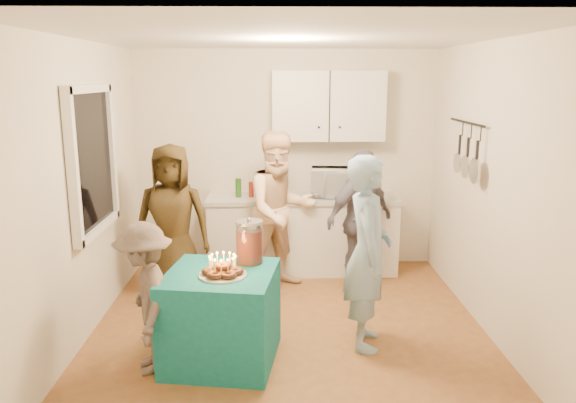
{
  "coord_description": "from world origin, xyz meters",
  "views": [
    {
      "loc": [
        -0.11,
        -4.73,
        2.28
      ],
      "look_at": [
        0.0,
        0.35,
        1.15
      ],
      "focal_mm": 35.0,
      "sensor_mm": 36.0,
      "label": 1
    }
  ],
  "objects_px": {
    "counter": "(302,236)",
    "microwave": "(337,182)",
    "party_table": "(222,317)",
    "punch_jar": "(249,243)",
    "man_birthday": "(368,253)",
    "woman_back_left": "(172,222)",
    "child_near_left": "(145,298)",
    "woman_back_right": "(360,220)",
    "woman_back_center": "(280,211)"
  },
  "relations": [
    {
      "from": "counter",
      "to": "microwave",
      "type": "relative_size",
      "value": 3.7
    },
    {
      "from": "punch_jar",
      "to": "child_near_left",
      "type": "relative_size",
      "value": 0.28
    },
    {
      "from": "man_birthday",
      "to": "woman_back_right",
      "type": "relative_size",
      "value": 1.08
    },
    {
      "from": "punch_jar",
      "to": "woman_back_left",
      "type": "height_order",
      "value": "woman_back_left"
    },
    {
      "from": "punch_jar",
      "to": "woman_back_center",
      "type": "xyz_separation_m",
      "value": [
        0.27,
        1.43,
        -0.07
      ]
    },
    {
      "from": "man_birthday",
      "to": "counter",
      "type": "bearing_deg",
      "value": 19.1
    },
    {
      "from": "woman_back_left",
      "to": "woman_back_center",
      "type": "bearing_deg",
      "value": 14.11
    },
    {
      "from": "man_birthday",
      "to": "punch_jar",
      "type": "bearing_deg",
      "value": 96.83
    },
    {
      "from": "counter",
      "to": "man_birthday",
      "type": "bearing_deg",
      "value": -76.5
    },
    {
      "from": "woman_back_left",
      "to": "child_near_left",
      "type": "relative_size",
      "value": 1.35
    },
    {
      "from": "party_table",
      "to": "man_birthday",
      "type": "bearing_deg",
      "value": 11.95
    },
    {
      "from": "microwave",
      "to": "woman_back_left",
      "type": "height_order",
      "value": "woman_back_left"
    },
    {
      "from": "microwave",
      "to": "child_near_left",
      "type": "height_order",
      "value": "microwave"
    },
    {
      "from": "party_table",
      "to": "woman_back_center",
      "type": "xyz_separation_m",
      "value": [
        0.49,
        1.67,
        0.48
      ]
    },
    {
      "from": "woman_back_center",
      "to": "counter",
      "type": "bearing_deg",
      "value": 38.3
    },
    {
      "from": "man_birthday",
      "to": "party_table",
      "type": "bearing_deg",
      "value": 107.56
    },
    {
      "from": "woman_back_left",
      "to": "child_near_left",
      "type": "distance_m",
      "value": 1.57
    },
    {
      "from": "woman_back_left",
      "to": "child_near_left",
      "type": "height_order",
      "value": "woman_back_left"
    },
    {
      "from": "microwave",
      "to": "woman_back_right",
      "type": "bearing_deg",
      "value": -65.95
    },
    {
      "from": "microwave",
      "to": "woman_back_left",
      "type": "bearing_deg",
      "value": -152.49
    },
    {
      "from": "counter",
      "to": "microwave",
      "type": "distance_m",
      "value": 0.76
    },
    {
      "from": "man_birthday",
      "to": "woman_back_left",
      "type": "relative_size",
      "value": 1.03
    },
    {
      "from": "counter",
      "to": "woman_back_right",
      "type": "bearing_deg",
      "value": -43.01
    },
    {
      "from": "punch_jar",
      "to": "man_birthday",
      "type": "bearing_deg",
      "value": 1.23
    },
    {
      "from": "counter",
      "to": "party_table",
      "type": "distance_m",
      "value": 2.31
    },
    {
      "from": "woman_back_right",
      "to": "child_near_left",
      "type": "height_order",
      "value": "woman_back_right"
    },
    {
      "from": "microwave",
      "to": "woman_back_right",
      "type": "height_order",
      "value": "woman_back_right"
    },
    {
      "from": "microwave",
      "to": "counter",
      "type": "bearing_deg",
      "value": -175.7
    },
    {
      "from": "party_table",
      "to": "punch_jar",
      "type": "relative_size",
      "value": 2.5
    },
    {
      "from": "party_table",
      "to": "punch_jar",
      "type": "height_order",
      "value": "punch_jar"
    },
    {
      "from": "counter",
      "to": "punch_jar",
      "type": "bearing_deg",
      "value": -105.36
    },
    {
      "from": "microwave",
      "to": "woman_back_center",
      "type": "relative_size",
      "value": 0.34
    },
    {
      "from": "woman_back_right",
      "to": "party_table",
      "type": "bearing_deg",
      "value": -165.36
    },
    {
      "from": "child_near_left",
      "to": "counter",
      "type": "bearing_deg",
      "value": 133.11
    },
    {
      "from": "microwave",
      "to": "woman_back_right",
      "type": "xyz_separation_m",
      "value": [
        0.2,
        -0.56,
        -0.31
      ]
    },
    {
      "from": "counter",
      "to": "woman_back_center",
      "type": "relative_size",
      "value": 1.28
    },
    {
      "from": "child_near_left",
      "to": "woman_back_center",
      "type": "bearing_deg",
      "value": 132.38
    },
    {
      "from": "counter",
      "to": "child_near_left",
      "type": "xyz_separation_m",
      "value": [
        -1.33,
        -2.32,
        0.17
      ]
    },
    {
      "from": "microwave",
      "to": "punch_jar",
      "type": "xyz_separation_m",
      "value": [
        -0.93,
        -1.94,
        -0.14
      ]
    },
    {
      "from": "party_table",
      "to": "counter",
      "type": "bearing_deg",
      "value": 70.84
    },
    {
      "from": "woman_back_left",
      "to": "man_birthday",
      "type": "bearing_deg",
      "value": -30.43
    },
    {
      "from": "microwave",
      "to": "man_birthday",
      "type": "distance_m",
      "value": 1.94
    },
    {
      "from": "counter",
      "to": "woman_back_left",
      "type": "height_order",
      "value": "woman_back_left"
    },
    {
      "from": "woman_back_left",
      "to": "woman_back_center",
      "type": "relative_size",
      "value": 0.94
    },
    {
      "from": "woman_back_center",
      "to": "microwave",
      "type": "bearing_deg",
      "value": 13.43
    },
    {
      "from": "man_birthday",
      "to": "woman_back_center",
      "type": "xyz_separation_m",
      "value": [
        -0.73,
        1.41,
        0.03
      ]
    },
    {
      "from": "counter",
      "to": "woman_back_right",
      "type": "height_order",
      "value": "woman_back_right"
    },
    {
      "from": "party_table",
      "to": "punch_jar",
      "type": "xyz_separation_m",
      "value": [
        0.22,
        0.24,
        0.55
      ]
    },
    {
      "from": "woman_back_center",
      "to": "child_near_left",
      "type": "relative_size",
      "value": 1.43
    },
    {
      "from": "woman_back_right",
      "to": "man_birthday",
      "type": "bearing_deg",
      "value": -131.19
    }
  ]
}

